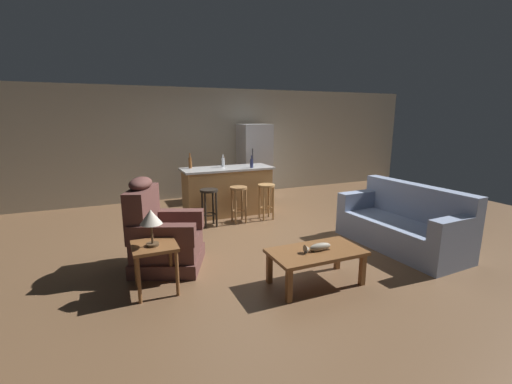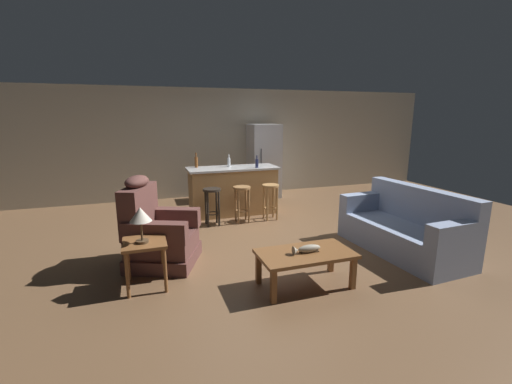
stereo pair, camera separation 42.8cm
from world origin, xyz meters
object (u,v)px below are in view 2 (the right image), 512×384
at_px(fish_figurine, 307,249).
at_px(bar_stool_right, 270,195).
at_px(bottle_short_amber, 229,162).
at_px(bar_stool_middle, 242,197).
at_px(bar_stool_left, 212,200).
at_px(refrigerator, 264,161).
at_px(end_table, 145,250).
at_px(kitchen_island, 233,190).
at_px(bottle_wine_dark, 257,163).
at_px(recliner_near_lamp, 157,233).
at_px(bottle_tall_green, 196,162).
at_px(coffee_table, 305,257).
at_px(couch, 405,229).
at_px(table_lamp, 140,216).

distance_m(fish_figurine, bar_stool_right, 2.69).
bearing_deg(bottle_short_amber, bar_stool_middle, -85.76).
distance_m(bar_stool_left, bottle_short_amber, 1.06).
bearing_deg(refrigerator, bar_stool_middle, -120.97).
relative_size(fish_figurine, end_table, 0.61).
relative_size(end_table, bottle_short_amber, 2.22).
xyz_separation_m(kitchen_island, bottle_wine_dark, (0.44, -0.21, 0.56)).
bearing_deg(bar_stool_left, recliner_near_lamp, -126.56).
xyz_separation_m(recliner_near_lamp, bottle_tall_green, (0.91, 2.22, 0.64)).
distance_m(kitchen_island, bar_stool_middle, 0.63).
bearing_deg(refrigerator, end_table, -126.48).
bearing_deg(coffee_table, recliner_near_lamp, 142.58).
bearing_deg(coffee_table, end_table, 161.94).
height_order(recliner_near_lamp, bottle_wine_dark, recliner_near_lamp).
height_order(end_table, bar_stool_middle, bar_stool_middle).
distance_m(fish_figurine, bar_stool_middle, 2.63).
height_order(bar_stool_right, bottle_wine_dark, bottle_wine_dark).
height_order(fish_figurine, couch, couch).
bearing_deg(bottle_short_amber, refrigerator, 43.63).
bearing_deg(refrigerator, recliner_near_lamp, -129.90).
relative_size(fish_figurine, bottle_wine_dark, 1.40).
bearing_deg(bottle_short_amber, bar_stool_right, -49.78).
xyz_separation_m(table_lamp, bar_stool_right, (2.35, 2.07, -0.40)).
height_order(fish_figurine, bottle_wine_dark, bottle_wine_dark).
bearing_deg(bottle_wine_dark, bottle_tall_green, 159.96).
bearing_deg(end_table, bar_stool_right, 41.23).
bearing_deg(bar_stool_middle, kitchen_island, 90.30).
relative_size(kitchen_island, refrigerator, 1.02).
relative_size(fish_figurine, bar_stool_left, 0.50).
bearing_deg(table_lamp, bottle_tall_green, 69.43).
relative_size(recliner_near_lamp, bottle_wine_dark, 4.93).
distance_m(coffee_table, couch, 1.92).
bearing_deg(bar_stool_middle, coffee_table, -90.32).
bearing_deg(bottle_short_amber, fish_figurine, -89.25).
bearing_deg(bottle_tall_green, bottle_wine_dark, -20.04).
relative_size(coffee_table, kitchen_island, 0.61).
relative_size(couch, refrigerator, 1.10).
xyz_separation_m(couch, bar_stool_right, (-1.28, 2.13, 0.13)).
height_order(bar_stool_right, refrigerator, refrigerator).
height_order(coffee_table, refrigerator, refrigerator).
distance_m(coffee_table, end_table, 1.84).
bearing_deg(coffee_table, kitchen_island, 89.80).
height_order(couch, table_lamp, table_lamp).
distance_m(fish_figurine, couch, 1.93).
bearing_deg(refrigerator, bottle_short_amber, -136.37).
distance_m(bar_stool_left, bottle_wine_dark, 1.22).
distance_m(fish_figurine, bar_stool_left, 2.69).
bearing_deg(fish_figurine, bottle_wine_dark, 81.73).
height_order(coffee_table, bar_stool_middle, bar_stool_middle).
bearing_deg(fish_figurine, table_lamp, 162.69).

